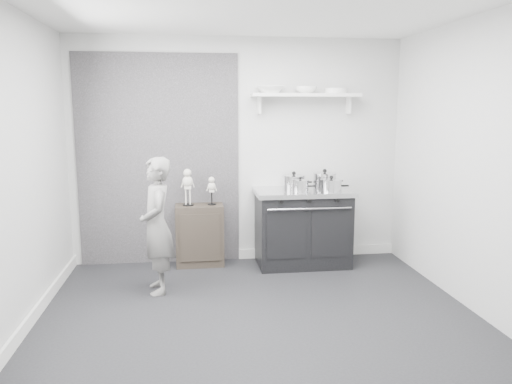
# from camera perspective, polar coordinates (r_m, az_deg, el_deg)

# --- Properties ---
(ground) EXTENTS (4.00, 4.00, 0.00)m
(ground) POSITION_cam_1_polar(r_m,az_deg,el_deg) (4.66, 0.25, -14.07)
(ground) COLOR black
(ground) RESTS_ON ground
(room_shell) EXTENTS (4.02, 3.62, 2.71)m
(room_shell) POSITION_cam_1_polar(r_m,az_deg,el_deg) (4.41, -1.15, 6.59)
(room_shell) COLOR #BBBCB9
(room_shell) RESTS_ON ground
(wall_shelf) EXTENTS (1.30, 0.26, 0.24)m
(wall_shelf) POSITION_cam_1_polar(r_m,az_deg,el_deg) (6.06, 5.71, 10.87)
(wall_shelf) COLOR silver
(wall_shelf) RESTS_ON room_shell
(stove) EXTENTS (1.14, 0.71, 0.91)m
(stove) POSITION_cam_1_polar(r_m,az_deg,el_deg) (6.02, 5.32, -3.98)
(stove) COLOR black
(stove) RESTS_ON ground
(side_cabinet) EXTENTS (0.56, 0.33, 0.73)m
(side_cabinet) POSITION_cam_1_polar(r_m,az_deg,el_deg) (6.03, -6.44, -4.91)
(side_cabinet) COLOR black
(side_cabinet) RESTS_ON ground
(child) EXTENTS (0.41, 0.55, 1.39)m
(child) POSITION_cam_1_polar(r_m,az_deg,el_deg) (5.14, -11.26, -3.80)
(child) COLOR slate
(child) RESTS_ON ground
(pot_back_left) EXTENTS (0.36, 0.27, 0.21)m
(pot_back_left) POSITION_cam_1_polar(r_m,az_deg,el_deg) (6.01, 4.34, 1.19)
(pot_back_left) COLOR silver
(pot_back_left) RESTS_ON stove
(pot_back_right) EXTENTS (0.37, 0.28, 0.23)m
(pot_back_right) POSITION_cam_1_polar(r_m,az_deg,el_deg) (6.06, 7.85, 1.33)
(pot_back_right) COLOR silver
(pot_back_right) RESTS_ON stove
(pot_front_right) EXTENTS (0.33, 0.24, 0.19)m
(pot_front_right) POSITION_cam_1_polar(r_m,az_deg,el_deg) (5.82, 8.59, 0.76)
(pot_front_right) COLOR silver
(pot_front_right) RESTS_ON stove
(pot_front_center) EXTENTS (0.29, 0.20, 0.17)m
(pot_front_center) POSITION_cam_1_polar(r_m,az_deg,el_deg) (5.78, 5.07, 0.74)
(pot_front_center) COLOR silver
(pot_front_center) RESTS_ON stove
(skeleton_full) EXTENTS (0.14, 0.09, 0.50)m
(skeleton_full) POSITION_cam_1_polar(r_m,az_deg,el_deg) (5.90, -7.82, 0.87)
(skeleton_full) COLOR beige
(skeleton_full) RESTS_ON side_cabinet
(skeleton_torso) EXTENTS (0.11, 0.07, 0.39)m
(skeleton_torso) POSITION_cam_1_polar(r_m,az_deg,el_deg) (5.92, -5.09, 0.37)
(skeleton_torso) COLOR beige
(skeleton_torso) RESTS_ON side_cabinet
(bowl_large) EXTENTS (0.33, 0.33, 0.08)m
(bowl_large) POSITION_cam_1_polar(r_m,az_deg,el_deg) (5.98, 1.67, 11.62)
(bowl_large) COLOR white
(bowl_large) RESTS_ON wall_shelf
(bowl_small) EXTENTS (0.25, 0.25, 0.08)m
(bowl_small) POSITION_cam_1_polar(r_m,az_deg,el_deg) (6.06, 5.75, 11.54)
(bowl_small) COLOR white
(bowl_small) RESTS_ON wall_shelf
(plate_stack) EXTENTS (0.27, 0.27, 0.06)m
(plate_stack) POSITION_cam_1_polar(r_m,az_deg,el_deg) (6.15, 9.13, 11.35)
(plate_stack) COLOR silver
(plate_stack) RESTS_ON wall_shelf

